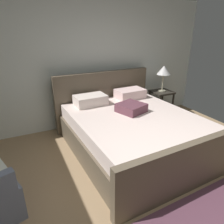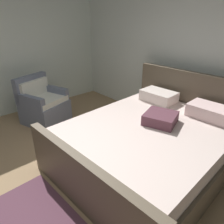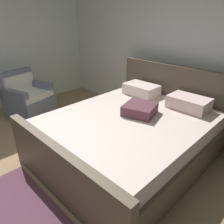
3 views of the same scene
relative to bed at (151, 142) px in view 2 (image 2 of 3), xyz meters
The scene contains 4 objects.
ground_plane 1.43m from the bed, 105.35° to the right, with size 5.38×5.23×0.02m, color #987A58.
wall_back 1.66m from the bed, 105.42° to the left, with size 5.50×0.12×2.51m, color silver.
bed is the anchor object (origin of this frame).
armchair 2.31m from the bed, 166.14° to the right, with size 0.92×0.91×0.90m.
Camera 2 is at (1.86, -0.72, 1.96)m, focal length 33.73 mm.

